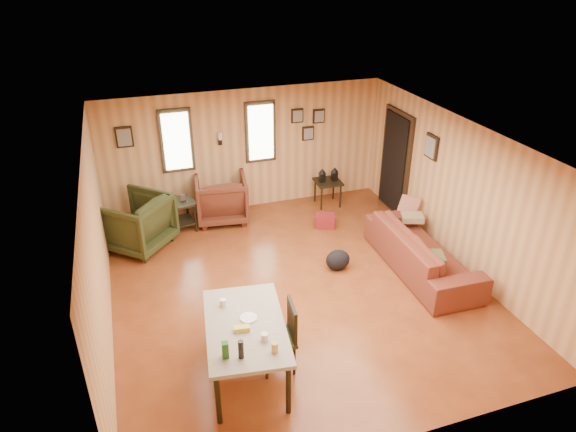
% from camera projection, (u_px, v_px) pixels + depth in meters
% --- Properties ---
extents(room, '(5.54, 6.04, 2.44)m').
position_uv_depth(room, '(301.00, 209.00, 7.71)').
color(room, brown).
rests_on(room, ground).
extents(sofa, '(0.77, 2.41, 0.93)m').
position_uv_depth(sofa, '(423.00, 245.00, 8.22)').
color(sofa, maroon).
rests_on(sofa, ground).
extents(recliner_brown, '(1.06, 1.01, 0.98)m').
position_uv_depth(recliner_brown, '(221.00, 196.00, 9.77)').
color(recliner_brown, '#542719').
rests_on(recliner_brown, ground).
extents(recliner_green, '(1.39, 1.39, 1.04)m').
position_uv_depth(recliner_green, '(136.00, 220.00, 8.84)').
color(recliner_green, '#2C3217').
rests_on(recliner_green, ground).
extents(end_table, '(0.67, 0.63, 0.72)m').
position_uv_depth(end_table, '(179.00, 211.00, 9.42)').
color(end_table, black).
rests_on(end_table, ground).
extents(side_table, '(0.53, 0.53, 0.81)m').
position_uv_depth(side_table, '(328.00, 180.00, 10.32)').
color(side_table, black).
rests_on(side_table, ground).
extents(cooler, '(0.43, 0.37, 0.25)m').
position_uv_depth(cooler, '(325.00, 221.00, 9.66)').
color(cooler, maroon).
rests_on(cooler, ground).
extents(backpack, '(0.49, 0.43, 0.35)m').
position_uv_depth(backpack, '(338.00, 260.00, 8.36)').
color(backpack, black).
rests_on(backpack, ground).
extents(sofa_pillows, '(1.01, 1.91, 0.39)m').
position_uv_depth(sofa_pillows, '(419.00, 233.00, 8.47)').
color(sofa_pillows, '#49512D').
rests_on(sofa_pillows, sofa).
extents(dining_table, '(1.12, 1.65, 1.01)m').
position_uv_depth(dining_table, '(245.00, 330.00, 6.01)').
color(dining_table, gray).
rests_on(dining_table, ground).
extents(dining_chair, '(0.47, 0.47, 0.94)m').
position_uv_depth(dining_chair, '(283.00, 333.00, 6.25)').
color(dining_chair, '#2C3217').
rests_on(dining_chair, ground).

